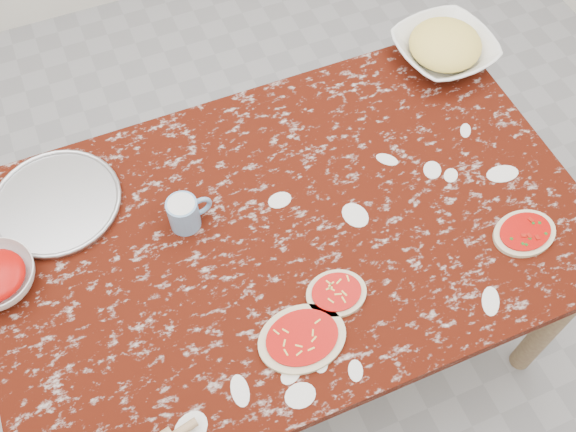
{
  "coord_description": "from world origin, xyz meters",
  "views": [
    {
      "loc": [
        -0.35,
        -0.83,
        2.25
      ],
      "look_at": [
        0.0,
        0.0,
        0.8
      ],
      "focal_mm": 40.64,
      "sensor_mm": 36.0,
      "label": 1
    }
  ],
  "objects_px": {
    "worktable": "(288,241)",
    "pizza_tray": "(57,203)",
    "flour_mug": "(185,213)",
    "cheese_bowl": "(444,50)"
  },
  "relations": [
    {
      "from": "worktable",
      "to": "cheese_bowl",
      "type": "height_order",
      "value": "cheese_bowl"
    },
    {
      "from": "pizza_tray",
      "to": "cheese_bowl",
      "type": "bearing_deg",
      "value": 3.69
    },
    {
      "from": "worktable",
      "to": "pizza_tray",
      "type": "bearing_deg",
      "value": 151.16
    },
    {
      "from": "worktable",
      "to": "flour_mug",
      "type": "xyz_separation_m",
      "value": [
        -0.25,
        0.11,
        0.13
      ]
    },
    {
      "from": "pizza_tray",
      "to": "cheese_bowl",
      "type": "xyz_separation_m",
      "value": [
        1.25,
        0.08,
        0.03
      ]
    },
    {
      "from": "cheese_bowl",
      "to": "pizza_tray",
      "type": "bearing_deg",
      "value": -176.31
    },
    {
      "from": "worktable",
      "to": "pizza_tray",
      "type": "relative_size",
      "value": 4.65
    },
    {
      "from": "worktable",
      "to": "pizza_tray",
      "type": "xyz_separation_m",
      "value": [
        -0.56,
        0.31,
        0.09
      ]
    },
    {
      "from": "worktable",
      "to": "flour_mug",
      "type": "height_order",
      "value": "flour_mug"
    },
    {
      "from": "pizza_tray",
      "to": "flour_mug",
      "type": "xyz_separation_m",
      "value": [
        0.31,
        -0.19,
        0.04
      ]
    }
  ]
}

